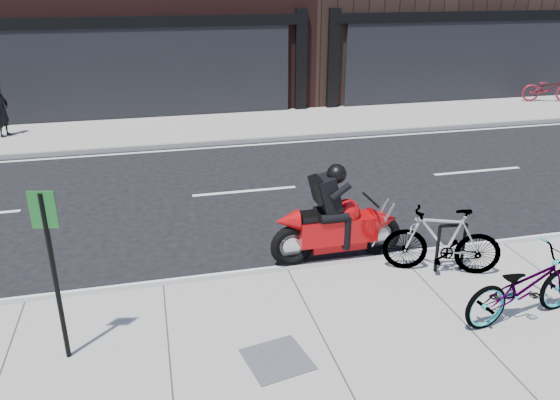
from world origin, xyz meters
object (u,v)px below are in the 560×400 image
object	(u,v)px
motorcycle	(343,221)
utility_grate	(277,359)
pedestrian	(1,110)
sign_post	(52,263)
bicycle_rear	(442,240)
bicycle_front	(524,286)
bicycle_far	(548,88)
bike_rack	(451,243)

from	to	relation	value
motorcycle	utility_grate	xyz separation A→B (m)	(-1.76, -2.55, -0.58)
pedestrian	sign_post	world-z (taller)	sign_post
bicycle_rear	utility_grate	distance (m)	3.47
bicycle_front	bicycle_far	bearing A→B (deg)	-47.12
bicycle_front	motorcycle	bearing A→B (deg)	27.45
bike_rack	pedestrian	world-z (taller)	pedestrian
bicycle_far	pedestrian	bearing A→B (deg)	107.95
bike_rack	sign_post	xyz separation A→B (m)	(-5.77, -0.85, 0.85)
bicycle_rear	motorcycle	size ratio (longest dim) A/B	0.78
bicycle_front	utility_grate	size ratio (longest dim) A/B	2.58
sign_post	utility_grate	bearing A→B (deg)	-3.99
bicycle_far	sign_post	xyz separation A→B (m)	(-16.21, -11.85, 0.82)
motorcycle	bicycle_far	size ratio (longest dim) A/B	1.22
bicycle_rear	utility_grate	xyz separation A→B (m)	(-3.06, -1.55, -0.55)
motorcycle	bike_rack	bearing A→B (deg)	-35.01
motorcycle	sign_post	bearing A→B (deg)	-157.33
bike_rack	pedestrian	distance (m)	13.73
pedestrian	bicycle_far	xyz separation A→B (m)	(19.22, 0.44, -0.27)
bike_rack	bicycle_front	world-z (taller)	bicycle_front
bicycle_rear	pedestrian	distance (m)	13.62
utility_grate	bicycle_front	bearing A→B (deg)	1.49
bicycle_front	sign_post	bearing A→B (deg)	76.46
bicycle_front	pedestrian	xyz separation A→B (m)	(-9.05, 12.01, 0.27)
bicycle_far	bicycle_rear	bearing A→B (deg)	152.63
bicycle_rear	utility_grate	bearing A→B (deg)	-41.07
bicycle_far	bike_rack	bearing A→B (deg)	153.09
motorcycle	utility_grate	world-z (taller)	motorcycle
bike_rack	bicycle_far	distance (m)	15.17
bike_rack	bicycle_front	size ratio (longest dim) A/B	0.43
utility_grate	sign_post	distance (m)	2.94
motorcycle	bicycle_front	bearing A→B (deg)	-55.37
bicycle_rear	utility_grate	size ratio (longest dim) A/B	2.46
bicycle_rear	motorcycle	bearing A→B (deg)	-105.49
bicycle_far	bicycle_front	bearing A→B (deg)	157.36
bicycle_rear	motorcycle	world-z (taller)	motorcycle
pedestrian	bicycle_far	size ratio (longest dim) A/B	0.81
bike_rack	bicycle_far	world-z (taller)	bicycle_far
bike_rack	utility_grate	distance (m)	3.61
motorcycle	pedestrian	distance (m)	12.03
bicycle_rear	bicycle_front	bearing A→B (deg)	38.98
sign_post	motorcycle	bearing A→B (deg)	34.63
sign_post	pedestrian	bearing A→B (deg)	116.06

